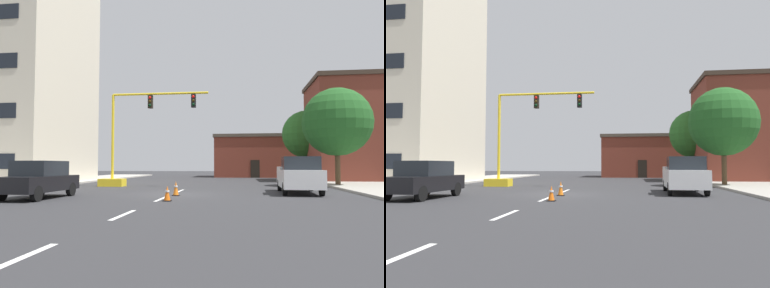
# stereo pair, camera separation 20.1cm
# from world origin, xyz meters

# --- Properties ---
(ground_plane) EXTENTS (160.00, 160.00, 0.00)m
(ground_plane) POSITION_xyz_m (0.00, 0.00, 0.00)
(ground_plane) COLOR #2D2D30
(sidewalk_left) EXTENTS (6.00, 56.00, 0.14)m
(sidewalk_left) POSITION_xyz_m (-12.75, 8.00, 0.07)
(sidewalk_left) COLOR #B2ADA3
(sidewalk_left) RESTS_ON ground_plane
(sidewalk_right) EXTENTS (6.00, 56.00, 0.14)m
(sidewalk_right) POSITION_xyz_m (12.75, 8.00, 0.07)
(sidewalk_right) COLOR #9E998E
(sidewalk_right) RESTS_ON ground_plane
(lane_stripe_seg_0) EXTENTS (0.16, 2.40, 0.01)m
(lane_stripe_seg_0) POSITION_xyz_m (0.00, -14.00, 0.00)
(lane_stripe_seg_0) COLOR silver
(lane_stripe_seg_0) RESTS_ON ground_plane
(lane_stripe_seg_1) EXTENTS (0.16, 2.40, 0.01)m
(lane_stripe_seg_1) POSITION_xyz_m (0.00, -8.50, 0.00)
(lane_stripe_seg_1) COLOR silver
(lane_stripe_seg_1) RESTS_ON ground_plane
(lane_stripe_seg_2) EXTENTS (0.16, 2.40, 0.01)m
(lane_stripe_seg_2) POSITION_xyz_m (0.00, -3.00, 0.00)
(lane_stripe_seg_2) COLOR silver
(lane_stripe_seg_2) RESTS_ON ground_plane
(lane_stripe_seg_3) EXTENTS (0.16, 2.40, 0.01)m
(lane_stripe_seg_3) POSITION_xyz_m (0.00, 2.50, 0.00)
(lane_stripe_seg_3) COLOR silver
(lane_stripe_seg_3) RESTS_ON ground_plane
(building_brick_center) EXTENTS (10.48, 8.58, 5.50)m
(building_brick_center) POSITION_xyz_m (5.39, 31.32, 2.76)
(building_brick_center) COLOR brown
(building_brick_center) RESTS_ON ground_plane
(building_row_right) EXTENTS (12.87, 8.56, 9.83)m
(building_row_right) POSITION_xyz_m (16.83, 18.07, 4.93)
(building_row_right) COLOR brown
(building_row_right) RESTS_ON ground_plane
(traffic_signal_gantry) EXTENTS (7.97, 1.20, 6.83)m
(traffic_signal_gantry) POSITION_xyz_m (-4.77, 6.72, 2.18)
(traffic_signal_gantry) COLOR yellow
(traffic_signal_gantry) RESTS_ON ground_plane
(tree_right_far) EXTENTS (5.13, 5.13, 7.45)m
(tree_right_far) POSITION_xyz_m (10.66, 21.73, 4.88)
(tree_right_far) COLOR #4C3823
(tree_right_far) RESTS_ON ground_plane
(tree_right_mid) EXTENTS (4.99, 4.99, 7.20)m
(tree_right_mid) POSITION_xyz_m (10.60, 8.53, 4.70)
(tree_right_mid) COLOR #4C3823
(tree_right_mid) RESTS_ON ground_plane
(pickup_truck_white) EXTENTS (2.16, 5.46, 1.99)m
(pickup_truck_white) POSITION_xyz_m (6.77, 1.43, 0.97)
(pickup_truck_white) COLOR white
(pickup_truck_white) RESTS_ON ground_plane
(sedan_black_near_left) EXTENTS (1.96, 4.55, 1.74)m
(sedan_black_near_left) POSITION_xyz_m (-5.71, -3.36, 0.89)
(sedan_black_near_left) COLOR black
(sedan_black_near_left) RESTS_ON ground_plane
(traffic_cone_roadside_a) EXTENTS (0.36, 0.36, 0.74)m
(traffic_cone_roadside_a) POSITION_xyz_m (0.36, -1.08, 0.36)
(traffic_cone_roadside_a) COLOR black
(traffic_cone_roadside_a) RESTS_ON ground_plane
(traffic_cone_roadside_b) EXTENTS (0.36, 0.36, 0.66)m
(traffic_cone_roadside_b) POSITION_xyz_m (0.48, -3.94, 0.32)
(traffic_cone_roadside_b) COLOR black
(traffic_cone_roadside_b) RESTS_ON ground_plane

